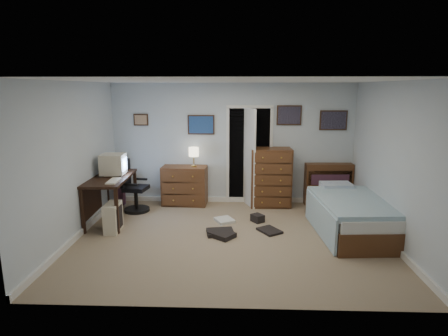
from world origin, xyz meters
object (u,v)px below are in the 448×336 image
at_px(computer_desk, 105,187).
at_px(tall_dresser, 270,177).
at_px(low_dresser, 185,185).
at_px(bed, 349,214).
at_px(office_chair, 133,192).

distance_m(computer_desk, tall_dresser, 3.23).
xyz_separation_m(computer_desk, low_dresser, (1.31, 1.01, -0.22)).
height_order(computer_desk, bed, computer_desk).
xyz_separation_m(office_chair, low_dresser, (0.95, 0.48, 0.01)).
height_order(office_chair, bed, office_chair).
distance_m(office_chair, bed, 4.04).
bearing_deg(bed, low_dresser, 150.47).
xyz_separation_m(computer_desk, bed, (4.28, -0.44, -0.32)).
relative_size(computer_desk, low_dresser, 1.58).
bearing_deg(tall_dresser, office_chair, -173.10).
bearing_deg(computer_desk, low_dresser, 35.59).
bearing_deg(office_chair, low_dresser, 35.16).
distance_m(tall_dresser, bed, 1.88).
height_order(computer_desk, tall_dresser, tall_dresser).
bearing_deg(low_dresser, computer_desk, -138.99).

